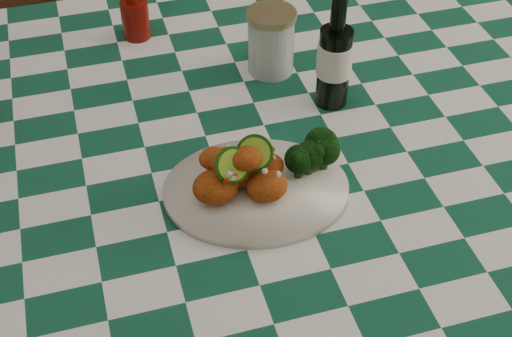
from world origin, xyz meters
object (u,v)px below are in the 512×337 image
object	(u,v)px
wooden_chair_left	(33,71)
fried_chicken_pile	(245,168)
ketchup_bottle	(134,9)
plate	(256,191)
mason_jar	(271,42)
dining_table	(215,282)
beer_bottle	(335,50)
wooden_chair_right	(248,52)

from	to	relation	value
wooden_chair_left	fried_chicken_pile	bearing A→B (deg)	-45.13
ketchup_bottle	plate	bearing A→B (deg)	-78.19
wooden_chair_left	mason_jar	bearing A→B (deg)	-27.03
ketchup_bottle	wooden_chair_left	bearing A→B (deg)	121.35
dining_table	beer_bottle	distance (m)	0.55
dining_table	wooden_chair_left	distance (m)	0.81
dining_table	fried_chicken_pile	size ratio (longest dim) A/B	12.82
beer_bottle	wooden_chair_right	size ratio (longest dim) A/B	0.23
ketchup_bottle	wooden_chair_right	bearing A→B (deg)	47.16
plate	fried_chicken_pile	world-z (taller)	fried_chicken_pile
plate	wooden_chair_left	distance (m)	1.02
ketchup_bottle	wooden_chair_right	distance (m)	0.61
dining_table	wooden_chair_left	world-z (taller)	wooden_chair_left
wooden_chair_right	beer_bottle	bearing A→B (deg)	-93.66
fried_chicken_pile	dining_table	bearing A→B (deg)	99.61
fried_chicken_pile	wooden_chair_left	bearing A→B (deg)	110.39
wooden_chair_right	plate	bearing A→B (deg)	-105.90
plate	wooden_chair_left	size ratio (longest dim) A/B	0.30
mason_jar	wooden_chair_left	bearing A→B (deg)	128.50
plate	ketchup_bottle	distance (m)	0.51
mason_jar	wooden_chair_right	bearing A→B (deg)	79.19
beer_bottle	wooden_chair_left	distance (m)	0.99
plate	wooden_chair_right	size ratio (longest dim) A/B	0.30
dining_table	wooden_chair_right	bearing A→B (deg)	69.03
fried_chicken_pile	beer_bottle	xyz separation A→B (m)	(0.21, 0.19, 0.05)
ketchup_bottle	beer_bottle	bearing A→B (deg)	-45.92
plate	fried_chicken_pile	bearing A→B (deg)	180.00
wooden_chair_left	plate	bearing A→B (deg)	-44.22
ketchup_bottle	mason_jar	size ratio (longest dim) A/B	0.99
ketchup_bottle	beer_bottle	xyz separation A→B (m)	(0.30, -0.30, 0.05)
fried_chicken_pile	wooden_chair_right	distance (m)	0.95
plate	fried_chicken_pile	size ratio (longest dim) A/B	2.18
dining_table	plate	size ratio (longest dim) A/B	5.87
wooden_chair_right	ketchup_bottle	bearing A→B (deg)	-134.15
ketchup_bottle	wooden_chair_left	xyz separation A→B (m)	(-0.25, 0.41, -0.37)
ketchup_bottle	wooden_chair_left	distance (m)	0.60
fried_chicken_pile	ketchup_bottle	xyz separation A→B (m)	(-0.09, 0.49, 0.00)
beer_bottle	wooden_chair_left	xyz separation A→B (m)	(-0.54, 0.71, -0.42)
dining_table	plate	bearing A→B (deg)	-74.70
fried_chicken_pile	ketchup_bottle	bearing A→B (deg)	99.98
fried_chicken_pile	wooden_chair_left	distance (m)	1.03
dining_table	mason_jar	distance (m)	0.51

